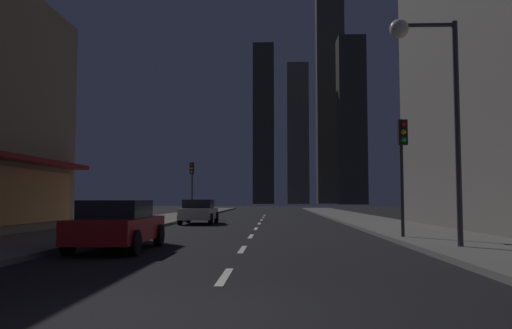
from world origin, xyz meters
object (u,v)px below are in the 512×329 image
(car_parked_far, at_px, (199,211))
(traffic_light_near_right, at_px, (402,151))
(traffic_light_far_left, at_px, (192,177))
(street_lamp_right, at_px, (427,75))
(fire_hydrant_far_left, at_px, (151,218))
(car_parked_near, at_px, (117,225))

(car_parked_far, distance_m, traffic_light_near_right, 15.32)
(traffic_light_far_left, xyz_separation_m, street_lamp_right, (10.88, -24.44, 1.87))
(street_lamp_right, bearing_deg, fire_hydrant_far_left, 130.40)
(car_parked_far, relative_size, traffic_light_far_left, 1.01)
(traffic_light_near_right, bearing_deg, street_lamp_right, -91.95)
(car_parked_far, height_order, traffic_light_near_right, traffic_light_near_right)
(traffic_light_near_right, relative_size, street_lamp_right, 0.64)
(fire_hydrant_far_left, height_order, traffic_light_near_right, traffic_light_near_right)
(traffic_light_near_right, height_order, traffic_light_far_left, same)
(car_parked_near, xyz_separation_m, traffic_light_far_left, (-1.90, 24.50, 2.45))
(fire_hydrant_far_left, relative_size, street_lamp_right, 0.10)
(fire_hydrant_far_left, bearing_deg, traffic_light_near_right, -40.46)
(street_lamp_right, bearing_deg, car_parked_far, 119.92)
(fire_hydrant_far_left, distance_m, street_lamp_right, 18.00)
(car_parked_near, xyz_separation_m, street_lamp_right, (8.98, 0.07, 4.33))
(car_parked_near, relative_size, car_parked_far, 1.00)
(street_lamp_right, bearing_deg, traffic_light_far_left, 114.00)
(traffic_light_far_left, bearing_deg, fire_hydrant_far_left, -92.05)
(car_parked_near, relative_size, traffic_light_far_left, 1.01)
(car_parked_far, bearing_deg, traffic_light_far_left, 102.14)
(car_parked_near, bearing_deg, street_lamp_right, 0.42)
(car_parked_far, bearing_deg, fire_hydrant_far_left, -134.40)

